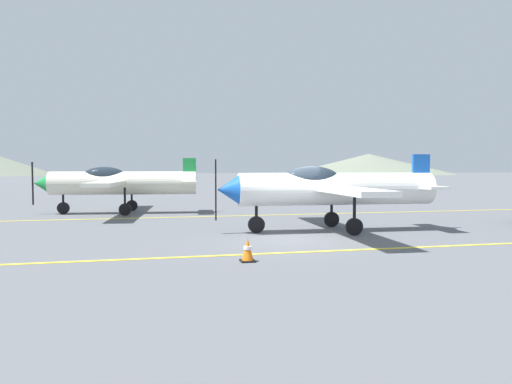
% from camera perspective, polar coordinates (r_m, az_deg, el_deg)
% --- Properties ---
extents(ground_plane, '(400.00, 400.00, 0.00)m').
position_cam_1_polar(ground_plane, '(16.09, 4.59, -5.33)').
color(ground_plane, '#54565B').
extents(apron_line_near, '(80.00, 0.16, 0.01)m').
position_cam_1_polar(apron_line_near, '(13.30, 8.54, -7.08)').
color(apron_line_near, yellow).
rests_on(apron_line_near, ground_plane).
extents(apron_line_far, '(80.00, 0.16, 0.01)m').
position_cam_1_polar(apron_line_far, '(22.87, -0.76, -2.86)').
color(apron_line_far, yellow).
rests_on(apron_line_far, ground_plane).
extents(airplane_near, '(8.18, 9.42, 2.82)m').
position_cam_1_polar(airplane_near, '(17.33, 8.76, 0.51)').
color(airplane_near, white).
rests_on(airplane_near, ground_plane).
extents(airplane_mid, '(8.22, 9.44, 2.82)m').
position_cam_1_polar(airplane_mid, '(24.91, -16.38, 1.14)').
color(airplane_mid, silver).
rests_on(airplane_mid, ground_plane).
extents(traffic_cone_side, '(0.36, 0.36, 0.59)m').
position_cam_1_polar(traffic_cone_side, '(11.70, -1.02, -7.01)').
color(traffic_cone_side, black).
rests_on(traffic_cone_side, ground_plane).
extents(hill_centerleft, '(61.74, 61.74, 7.64)m').
position_cam_1_polar(hill_centerleft, '(182.28, 13.46, 3.30)').
color(hill_centerleft, slate).
rests_on(hill_centerleft, ground_plane).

